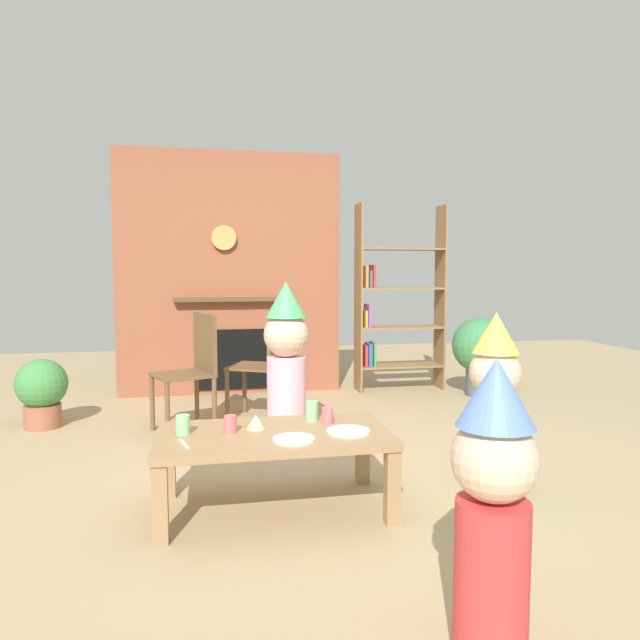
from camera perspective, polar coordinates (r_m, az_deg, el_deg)
The scene contains 19 objects.
ground_plane at distance 3.47m, azimuth -1.23°, elevation -15.75°, with size 12.00×12.00×0.00m, color tan.
brick_fireplace_feature at distance 5.80m, azimuth -8.96°, elevation 4.50°, with size 2.20×0.28×2.40m.
bookshelf at distance 5.91m, azimuth 7.37°, elevation 1.41°, with size 0.90×0.28×1.90m.
coffee_table at distance 2.99m, azimuth -4.62°, elevation -12.16°, with size 1.17×0.64×0.41m.
paper_cup_near_left at distance 3.11m, azimuth 0.74°, elevation -9.50°, with size 0.06×0.06×0.09m, color #E5666B.
paper_cup_near_right at distance 2.97m, azimuth -8.92°, elevation -10.22°, with size 0.06×0.06×0.09m, color #E5666B.
paper_cup_center at distance 2.98m, azimuth -13.51°, elevation -10.12°, with size 0.07×0.07×0.10m, color #8CD18C.
paper_cup_far_left at distance 3.17m, azimuth -0.82°, elevation -9.03°, with size 0.07×0.07×0.11m, color #8CD18C.
paper_plate_front at distance 2.82m, azimuth -2.62°, elevation -11.77°, with size 0.20×0.20×0.01m, color white.
paper_plate_rear at distance 2.95m, azimuth 2.84°, elevation -11.01°, with size 0.22×0.22×0.01m, color white.
birthday_cake_slice at distance 3.03m, azimuth -6.42°, elevation -10.03°, with size 0.10×0.10×0.07m, color #EAC68C.
table_fork at distance 2.83m, azimuth -13.42°, elevation -11.91°, with size 0.15×0.02×0.01m, color silver.
child_with_cone_hat at distance 1.92m, azimuth 16.88°, elevation -17.09°, with size 0.27×0.27×0.96m.
child_in_pink at distance 3.27m, azimuth 17.00°, elevation -7.53°, with size 0.28×0.28×1.00m.
child_by_the_chairs at distance 4.07m, azimuth -3.39°, elevation -3.80°, with size 0.32×0.32×1.15m.
dining_chair_left at distance 4.49m, azimuth -12.46°, elevation -4.37°, with size 0.52×0.52×0.90m.
dining_chair_middle at distance 4.71m, azimuth -5.36°, elevation -3.83°, with size 0.53×0.53×0.90m.
potted_plant_tall at distance 5.85m, azimuth 15.64°, elevation -2.79°, with size 0.54×0.54×0.77m.
potted_plant_short at distance 4.99m, azimuth -26.00°, elevation -6.28°, with size 0.39×0.39×0.54m.
Camera 1 is at (-0.54, -3.20, 1.22)m, focal length 32.10 mm.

